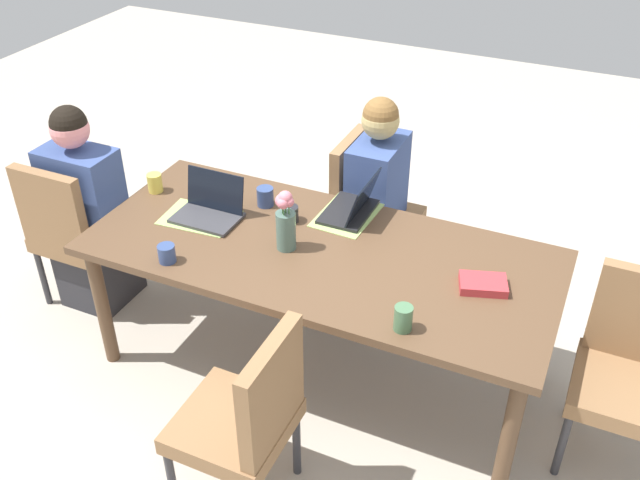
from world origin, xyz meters
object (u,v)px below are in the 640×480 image
person_near_left_mid (375,210)px  chair_head_right_left_near (72,228)px  coffee_mug_centre_right (265,197)px  laptop_near_left_mid (353,207)px  coffee_mug_centre_left (290,214)px  dining_table (320,261)px  chair_near_left_mid (366,206)px  laptop_head_right_left_near (210,209)px  coffee_mug_near_right (155,183)px  chair_far_right_near (247,415)px  book_red_cover (483,284)px  coffee_mug_far_left (403,318)px  coffee_mug_near_left (167,254)px  chair_head_left_left_far (632,364)px  flower_vase (285,220)px  person_head_right_left_near (89,220)px

person_near_left_mid → chair_head_right_left_near: bearing=29.6°
person_near_left_mid → coffee_mug_centre_right: size_ratio=12.17×
laptop_near_left_mid → coffee_mug_centre_left: bearing=35.1°
dining_table → coffee_mug_centre_left: size_ratio=25.99×
chair_near_left_mid → laptop_near_left_mid: size_ratio=2.81×
laptop_near_left_mid → laptop_head_right_left_near: bearing=26.0°
chair_near_left_mid → coffee_mug_near_right: bearing=36.6°
laptop_near_left_mid → chair_far_right_near: bearing=92.3°
dining_table → chair_near_left_mid: bearing=-84.5°
dining_table → person_near_left_mid: (0.00, -0.76, -0.14)m
coffee_mug_centre_right → book_red_cover: 1.19m
chair_near_left_mid → book_red_cover: 1.18m
chair_near_left_mid → coffee_mug_far_left: 1.37m
laptop_head_right_left_near → coffee_mug_near_left: bearing=93.6°
laptop_head_right_left_near → book_red_cover: bearing=179.6°
chair_head_right_left_near → chair_head_left_left_far: same height
chair_head_left_left_far → laptop_head_right_left_near: size_ratio=2.81×
chair_near_left_mid → coffee_mug_near_right: 1.19m
dining_table → chair_head_left_left_far: 1.43m
flower_vase → coffee_mug_centre_left: size_ratio=3.55×
flower_vase → laptop_near_left_mid: (-0.17, -0.40, -0.11)m
coffee_mug_near_right → dining_table: bearing=172.6°
person_near_left_mid → coffee_mug_near_right: 1.21m
chair_head_left_left_far → coffee_mug_near_left: size_ratio=10.74×
chair_head_right_left_near → coffee_mug_far_left: chair_head_right_left_near is taller
chair_near_left_mid → chair_head_left_left_far: bearing=153.7°
chair_head_right_left_near → coffee_mug_centre_right: size_ratio=9.17×
chair_near_left_mid → coffee_mug_near_left: size_ratio=10.74×
person_near_left_mid → coffee_mug_near_left: bearing=62.8°
laptop_near_left_mid → coffee_mug_far_left: (-0.51, 0.71, 0.01)m
coffee_mug_far_left → person_head_right_left_near: bearing=-11.2°
laptop_head_right_left_near → person_near_left_mid: bearing=-129.9°
coffee_mug_near_right → coffee_mug_centre_left: size_ratio=1.18×
chair_far_right_near → laptop_near_left_mid: 1.22m
chair_far_right_near → laptop_head_right_left_near: (0.68, -0.87, 0.28)m
chair_head_right_left_near → flower_vase: bearing=-179.5°
coffee_mug_centre_right → chair_near_left_mid: bearing=-120.3°
chair_head_left_left_far → laptop_near_left_mid: bearing=-10.6°
person_near_left_mid → flower_vase: 0.90m
chair_near_left_mid → chair_far_right_near: 1.67m
coffee_mug_near_left → coffee_mug_far_left: 1.12m
laptop_head_right_left_near → coffee_mug_centre_right: 0.29m
chair_far_right_near → coffee_mug_near_right: size_ratio=9.01×
chair_near_left_mid → coffee_mug_near_left: 1.33m
chair_near_left_mid → coffee_mug_near_right: chair_near_left_mid is taller
coffee_mug_near_right → coffee_mug_centre_left: 0.77m
person_head_right_left_near → laptop_near_left_mid: bearing=-166.9°
chair_head_left_left_far → coffee_mug_near_right: 2.44m
laptop_head_right_left_near → coffee_mug_far_left: bearing=160.5°
person_head_right_left_near → book_red_cover: (-2.16, -0.01, 0.23)m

